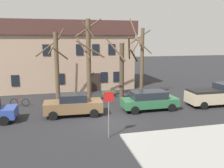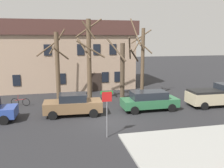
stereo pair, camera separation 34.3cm
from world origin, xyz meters
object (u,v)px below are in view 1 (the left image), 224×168
Objects in this scene: tree_bare_end at (141,61)px; bicycle_leaning at (20,102)px; tree_bare_near at (56,65)px; car_brown_sedan at (73,105)px; tree_bare_mid at (89,59)px; pickup_truck_beige at (217,95)px; building_main at (66,54)px; street_sign_pole at (109,106)px; car_green_wagon at (149,100)px; tree_bare_far at (122,68)px.

tree_bare_end is 4.67× the size of bicycle_leaning.
tree_bare_end is at bearing -0.84° from bicycle_leaning.
tree_bare_near is 5.83m from car_brown_sedan.
tree_bare_near is at bearing 152.88° from tree_bare_mid.
tree_bare_end reaches higher than pickup_truck_beige.
building_main reaches higher than car_brown_sedan.
tree_bare_end is 10.13m from street_sign_pole.
pickup_truck_beige is at bearing 22.96° from street_sign_pole.
tree_bare_end is at bearing 147.86° from pickup_truck_beige.
tree_bare_mid is 12.17m from pickup_truck_beige.
car_green_wagon is at bearing -99.17° from tree_bare_end.
tree_bare_near is 1.28× the size of pickup_truck_beige.
tree_bare_far is (6.37, -0.77, -0.45)m from tree_bare_near.
tree_bare_far is 2.10× the size of street_sign_pole.
car_brown_sedan is at bearing -152.95° from tree_bare_end.
car_brown_sedan is 0.96× the size of car_green_wagon.
tree_bare_mid is at bearing -179.97° from tree_bare_end.
tree_bare_mid is 6.74m from car_green_wagon.
car_brown_sedan is 2.72× the size of bicycle_leaning.
street_sign_pole is at bearing -157.04° from pickup_truck_beige.
building_main is 17.01m from street_sign_pole.
street_sign_pole is 1.73× the size of bicycle_leaning.
tree_bare_far is 0.78× the size of tree_bare_end.
tree_bare_mid reaches higher than pickup_truck_beige.
pickup_truck_beige is (5.94, -3.73, -2.88)m from tree_bare_end.
tree_bare_end is (6.86, -8.34, -0.22)m from building_main.
street_sign_pole is 10.78m from bicycle_leaning.
tree_bare_far is 9.90m from street_sign_pole.
bicycle_leaning is at bearing -158.71° from tree_bare_near.
building_main is at bearing 136.68° from pickup_truck_beige.
street_sign_pole is at bearing -90.35° from tree_bare_mid.
pickup_truck_beige is at bearing -18.51° from tree_bare_mid.
tree_bare_near reaches higher than bicycle_leaning.
tree_bare_mid reaches higher than tree_bare_far.
building_main is 6.99m from tree_bare_near.
street_sign_pole is at bearing -84.53° from building_main.
car_brown_sedan is 5.86m from bicycle_leaning.
bicycle_leaning is (-10.89, 3.80, -0.49)m from car_green_wagon.
street_sign_pole is (-0.05, -8.47, -2.12)m from tree_bare_mid.
tree_bare_far is 2.02m from tree_bare_end.
tree_bare_mid is 1.71× the size of car_brown_sedan.
car_brown_sedan is 1.57× the size of street_sign_pole.
tree_bare_mid reaches higher than tree_bare_near.
car_green_wagon is (1.14, -4.35, -2.24)m from tree_bare_far.
bicycle_leaning is at bearing -176.78° from tree_bare_far.
tree_bare_near is at bearing -100.26° from building_main.
car_green_wagon is at bearing 46.05° from street_sign_pole.
car_green_wagon is 6.83m from street_sign_pole.
tree_bare_mid reaches higher than car_green_wagon.
tree_bare_near reaches higher than car_green_wagon.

